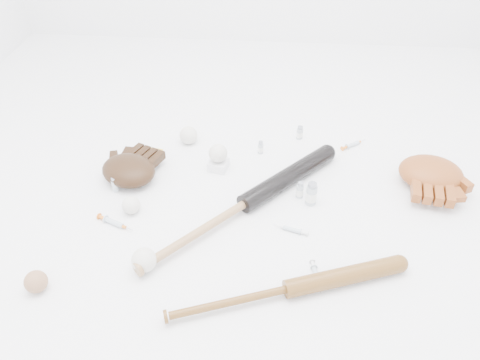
# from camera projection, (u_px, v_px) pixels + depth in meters

# --- Properties ---
(bat_dark) EXTENTS (0.73, 0.77, 0.07)m
(bat_dark) POSITION_uv_depth(u_px,v_px,m) (245.00, 203.00, 1.71)
(bat_dark) COLOR black
(bat_dark) RESTS_ON ground
(bat_wood) EXTENTS (0.77, 0.33, 0.06)m
(bat_wood) POSITION_uv_depth(u_px,v_px,m) (288.00, 289.00, 1.42)
(bat_wood) COLOR brown
(bat_wood) RESTS_ON ground
(glove_dark) EXTENTS (0.35, 0.35, 0.10)m
(glove_dark) POSITION_uv_depth(u_px,v_px,m) (129.00, 170.00, 1.84)
(glove_dark) COLOR black
(glove_dark) RESTS_ON ground
(glove_tan) EXTENTS (0.34, 0.34, 0.11)m
(glove_tan) POSITION_uv_depth(u_px,v_px,m) (431.00, 173.00, 1.82)
(glove_tan) COLOR brown
(glove_tan) RESTS_ON ground
(trading_card) EXTENTS (0.09, 0.11, 0.01)m
(trading_card) POSITION_uv_depth(u_px,v_px,m) (151.00, 155.00, 2.00)
(trading_card) COLOR gold
(trading_card) RESTS_ON ground
(pedestal) EXTENTS (0.09, 0.09, 0.04)m
(pedestal) POSITION_uv_depth(u_px,v_px,m) (218.00, 165.00, 1.92)
(pedestal) COLOR white
(pedestal) RESTS_ON ground
(baseball_on_pedestal) EXTENTS (0.08, 0.08, 0.08)m
(baseball_on_pedestal) POSITION_uv_depth(u_px,v_px,m) (218.00, 153.00, 1.88)
(baseball_on_pedestal) COLOR silver
(baseball_on_pedestal) RESTS_ON pedestal
(baseball_left) EXTENTS (0.07, 0.07, 0.07)m
(baseball_left) POSITION_uv_depth(u_px,v_px,m) (131.00, 205.00, 1.71)
(baseball_left) COLOR silver
(baseball_left) RESTS_ON ground
(baseball_upper) EXTENTS (0.08, 0.08, 0.08)m
(baseball_upper) POSITION_uv_depth(u_px,v_px,m) (188.00, 135.00, 2.05)
(baseball_upper) COLOR silver
(baseball_upper) RESTS_ON ground
(baseball_mid) EXTENTS (0.08, 0.08, 0.08)m
(baseball_mid) POSITION_uv_depth(u_px,v_px,m) (144.00, 260.00, 1.50)
(baseball_mid) COLOR silver
(baseball_mid) RESTS_ON ground
(baseball_aged) EXTENTS (0.07, 0.07, 0.07)m
(baseball_aged) POSITION_uv_depth(u_px,v_px,m) (36.00, 282.00, 1.44)
(baseball_aged) COLOR #966848
(baseball_aged) RESTS_ON ground
(syringe_0) EXTENTS (0.17, 0.09, 0.02)m
(syringe_0) POSITION_uv_depth(u_px,v_px,m) (114.00, 223.00, 1.67)
(syringe_0) COLOR #ADBCC6
(syringe_0) RESTS_ON ground
(syringe_1) EXTENTS (0.14, 0.06, 0.02)m
(syringe_1) POSITION_uv_depth(u_px,v_px,m) (292.00, 230.00, 1.65)
(syringe_1) COLOR #ADBCC6
(syringe_1) RESTS_ON ground
(syringe_2) EXTENTS (0.13, 0.11, 0.02)m
(syringe_2) POSITION_uv_depth(u_px,v_px,m) (353.00, 144.00, 2.05)
(syringe_2) COLOR #ADBCC6
(syringe_2) RESTS_ON ground
(syringe_3) EXTENTS (0.05, 0.14, 0.02)m
(syringe_3) POSITION_uv_depth(u_px,v_px,m) (316.00, 275.00, 1.49)
(syringe_3) COLOR #ADBCC6
(syringe_3) RESTS_ON ground
(syringe_4) EXTENTS (0.14, 0.11, 0.02)m
(syringe_4) POSITION_uv_depth(u_px,v_px,m) (428.00, 184.00, 1.84)
(syringe_4) COLOR #ADBCC6
(syringe_4) RESTS_ON ground
(vial_0) EXTENTS (0.02, 0.02, 0.06)m
(vial_0) POSITION_uv_depth(u_px,v_px,m) (261.00, 147.00, 1.99)
(vial_0) COLOR #ACB6BD
(vial_0) RESTS_ON ground
(vial_1) EXTENTS (0.02, 0.02, 0.06)m
(vial_1) POSITION_uv_depth(u_px,v_px,m) (300.00, 132.00, 2.08)
(vial_1) COLOR #ACB6BD
(vial_1) RESTS_ON ground
(vial_2) EXTENTS (0.03, 0.03, 0.07)m
(vial_2) POSITION_uv_depth(u_px,v_px,m) (300.00, 190.00, 1.77)
(vial_2) COLOR #ACB6BD
(vial_2) RESTS_ON ground
(vial_3) EXTENTS (0.04, 0.04, 0.10)m
(vial_3) POSITION_uv_depth(u_px,v_px,m) (311.00, 193.00, 1.74)
(vial_3) COLOR #ACB6BD
(vial_3) RESTS_ON ground
(vial_4) EXTENTS (0.03, 0.03, 0.06)m
(vial_4) POSITION_uv_depth(u_px,v_px,m) (115.00, 184.00, 1.80)
(vial_4) COLOR #ACB6BD
(vial_4) RESTS_ON ground
(vial_5) EXTENTS (0.02, 0.02, 0.06)m
(vial_5) POSITION_uv_depth(u_px,v_px,m) (299.00, 133.00, 2.08)
(vial_5) COLOR #ACB6BD
(vial_5) RESTS_ON ground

